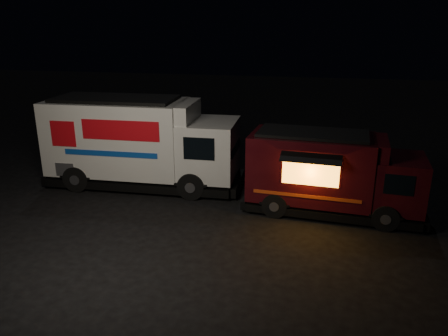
% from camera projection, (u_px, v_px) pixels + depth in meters
% --- Properties ---
extents(ground, '(80.00, 80.00, 0.00)m').
position_uv_depth(ground, '(182.00, 221.00, 14.09)').
color(ground, black).
rests_on(ground, ground).
extents(white_truck, '(7.64, 2.82, 3.43)m').
position_uv_depth(white_truck, '(143.00, 142.00, 16.73)').
color(white_truck, silver).
rests_on(white_truck, ground).
extents(red_truck, '(6.00, 2.59, 2.72)m').
position_uv_depth(red_truck, '(334.00, 174.00, 14.35)').
color(red_truck, '#34090C').
rests_on(red_truck, ground).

